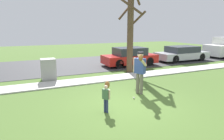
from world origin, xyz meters
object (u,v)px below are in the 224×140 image
person_adult (140,68)px  parked_hatchback_red (130,57)px  utility_cabinet (49,70)px  baseball (134,98)px  parked_sedan_silver (182,54)px  person_child (106,93)px  street_tree_near (130,30)px

person_adult → parked_hatchback_red: size_ratio=0.45×
person_adult → utility_cabinet: 5.08m
parked_hatchback_red → baseball: bearing=62.5°
baseball → utility_cabinet: size_ratio=0.06×
parked_hatchback_red → parked_sedan_silver: bearing=-179.3°
person_adult → parked_hatchback_red: person_adult is taller
person_adult → person_child: 2.26m
person_adult → parked_sedan_silver: person_adult is taller
utility_cabinet → baseball: bearing=-57.3°
baseball → person_child: bearing=-155.7°
parked_sedan_silver → street_tree_near: bearing=18.5°
person_child → parked_hatchback_red: bearing=25.5°
person_child → utility_cabinet: bearing=74.7°
baseball → street_tree_near: street_tree_near is taller
person_adult → person_child: (-1.94, -1.06, -0.46)m
person_child → person_adult: bearing=-1.5°
street_tree_near → parked_sedan_silver: size_ratio=1.08×
person_child → parked_hatchback_red: 8.30m
person_child → parked_sedan_silver: parked_sedan_silver is taller
person_child → street_tree_near: bearing=23.4°
street_tree_near → person_child: bearing=-126.3°
street_tree_near → parked_hatchback_red: size_ratio=1.25×
person_adult → person_child: person_adult is taller
person_child → baseball: person_child is taller
utility_cabinet → parked_hatchback_red: (5.99, 1.93, 0.08)m
utility_cabinet → parked_sedan_silver: size_ratio=0.25×
street_tree_near → baseball: bearing=-116.9°
person_child → utility_cabinet: 5.11m
person_adult → parked_sedan_silver: bearing=-173.5°
baseball → parked_hatchback_red: parked_hatchback_red is taller
person_child → parked_sedan_silver: (9.79, 6.93, -0.03)m
utility_cabinet → person_adult: bearing=-49.9°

